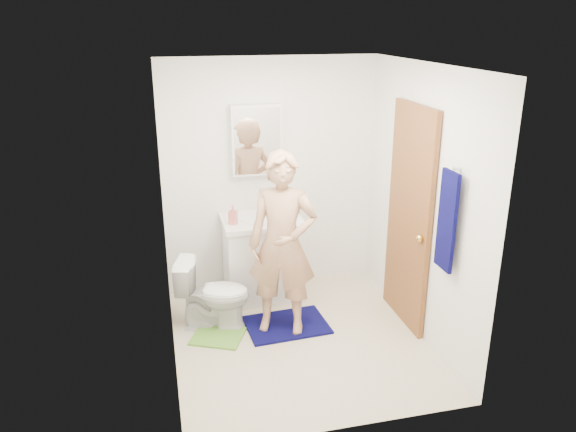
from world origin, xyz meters
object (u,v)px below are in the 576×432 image
object	(u,v)px
medicine_cabinet	(256,140)
toothbrush_cup	(286,209)
toilet	(214,294)
towel	(447,221)
vanity_cabinet	(263,260)
soap_dispenser	(233,215)
man	(283,244)

from	to	relation	value
medicine_cabinet	toothbrush_cup	bearing A→B (deg)	-23.41
toilet	toothbrush_cup	distance (m)	1.17
towel	medicine_cabinet	bearing A→B (deg)	124.61
vanity_cabinet	medicine_cabinet	distance (m)	1.22
toilet	soap_dispenser	bearing A→B (deg)	-15.94
toothbrush_cup	toilet	bearing A→B (deg)	-144.25
towel	toothbrush_cup	world-z (taller)	towel
towel	toilet	distance (m)	2.20
soap_dispenser	toothbrush_cup	size ratio (longest dim) A/B	1.53
vanity_cabinet	towel	world-z (taller)	towel
towel	soap_dispenser	size ratio (longest dim) A/B	4.39
toilet	toothbrush_cup	world-z (taller)	toothbrush_cup
vanity_cabinet	toothbrush_cup	size ratio (longest dim) A/B	6.72
man	medicine_cabinet	bearing A→B (deg)	113.68
towel	man	size ratio (longest dim) A/B	0.48
towel	toilet	bearing A→B (deg)	150.40
toilet	soap_dispenser	distance (m)	0.78
toothbrush_cup	towel	bearing A→B (deg)	-60.40
vanity_cabinet	toothbrush_cup	distance (m)	0.58
medicine_cabinet	toilet	world-z (taller)	medicine_cabinet
vanity_cabinet	man	distance (m)	0.85
towel	toothbrush_cup	xyz separation A→B (m)	(-0.90, 1.59, -0.35)
medicine_cabinet	toilet	distance (m)	1.56
man	toothbrush_cup	bearing A→B (deg)	95.25
toothbrush_cup	man	world-z (taller)	man
vanity_cabinet	toilet	xyz separation A→B (m)	(-0.56, -0.50, -0.07)
toilet	toothbrush_cup	xyz separation A→B (m)	(0.84, 0.60, 0.56)
towel	vanity_cabinet	bearing A→B (deg)	128.47
medicine_cabinet	toothbrush_cup	world-z (taller)	medicine_cabinet
medicine_cabinet	man	bearing A→B (deg)	-87.23
toothbrush_cup	medicine_cabinet	bearing A→B (deg)	156.59
medicine_cabinet	man	world-z (taller)	medicine_cabinet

